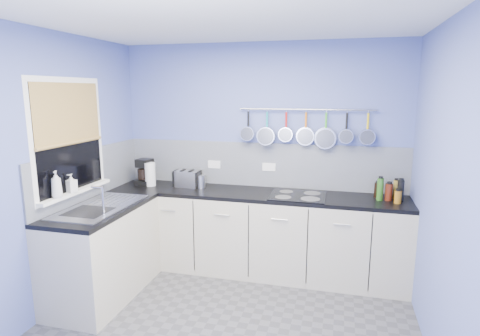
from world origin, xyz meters
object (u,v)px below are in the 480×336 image
at_px(canister, 201,182).
at_px(hob, 298,196).
at_px(paper_towel, 150,174).
at_px(toaster, 187,179).
at_px(soap_bottle_a, 56,184).
at_px(soap_bottle_b, 71,183).
at_px(coffee_maker, 144,172).

xyz_separation_m(canister, hob, (1.10, -0.10, -0.07)).
bearing_deg(paper_towel, toaster, 9.17).
distance_m(canister, hob, 1.11).
distance_m(soap_bottle_a, hob, 2.31).
height_order(paper_towel, hob, paper_towel).
bearing_deg(hob, toaster, 174.94).
xyz_separation_m(paper_towel, toaster, (0.43, 0.07, -0.04)).
distance_m(soap_bottle_a, soap_bottle_b, 0.20).
relative_size(soap_bottle_b, coffee_maker, 0.57).
height_order(paper_towel, coffee_maker, coffee_maker).
xyz_separation_m(toaster, hob, (1.27, -0.11, -0.09)).
bearing_deg(soap_bottle_b, coffee_maker, 78.51).
height_order(canister, hob, canister).
bearing_deg(toaster, soap_bottle_b, -117.95).
relative_size(soap_bottle_b, toaster, 0.61).
bearing_deg(soap_bottle_b, toaster, 55.23).
distance_m(coffee_maker, canister, 0.70).
distance_m(coffee_maker, hob, 1.80).
bearing_deg(coffee_maker, soap_bottle_b, -94.99).
xyz_separation_m(soap_bottle_b, hob, (2.00, 0.93, -0.23)).
distance_m(soap_bottle_a, coffee_maker, 1.23).
height_order(soap_bottle_a, coffee_maker, soap_bottle_a).
distance_m(soap_bottle_b, paper_towel, 1.03).
distance_m(soap_bottle_b, coffee_maker, 1.03).
relative_size(soap_bottle_b, hob, 0.30).
xyz_separation_m(soap_bottle_a, paper_towel, (0.30, 1.17, -0.14)).
bearing_deg(canister, hob, -4.98).
bearing_deg(soap_bottle_a, canister, 53.82).
relative_size(soap_bottle_a, paper_towel, 0.89).
relative_size(toaster, canister, 1.99).
bearing_deg(hob, paper_towel, 178.52).
xyz_separation_m(soap_bottle_a, soap_bottle_b, (0.00, 0.20, -0.03)).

